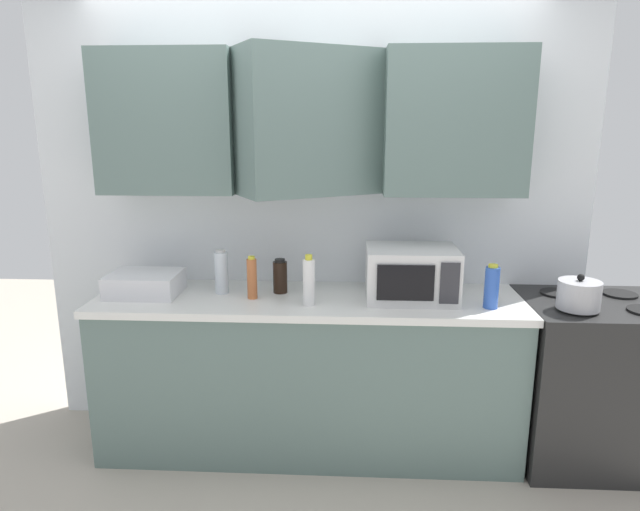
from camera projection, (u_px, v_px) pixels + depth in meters
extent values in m
cube|color=white|center=(312.00, 215.00, 3.24)|extent=(3.19, 0.06, 2.60)
cube|color=slate|center=(169.00, 123.00, 2.98)|extent=(0.73, 0.33, 0.75)
cube|color=slate|center=(309.00, 123.00, 2.90)|extent=(0.80, 0.65, 0.75)
cube|color=slate|center=(454.00, 123.00, 2.90)|extent=(0.73, 0.33, 0.75)
cube|color=slate|center=(309.00, 376.00, 3.12)|extent=(2.29, 0.60, 0.86)
cube|color=white|center=(308.00, 300.00, 3.02)|extent=(2.32, 0.63, 0.04)
cube|color=black|center=(590.00, 381.00, 3.02)|extent=(0.76, 0.64, 0.90)
cylinder|color=black|center=(577.00, 310.00, 2.79)|extent=(0.18, 0.18, 0.01)
cylinder|color=black|center=(557.00, 293.00, 3.06)|extent=(0.18, 0.18, 0.01)
cylinder|color=black|center=(620.00, 294.00, 3.04)|extent=(0.18, 0.18, 0.01)
cylinder|color=#B2B2B7|center=(579.00, 295.00, 2.77)|extent=(0.21, 0.21, 0.14)
sphere|color=black|center=(581.00, 278.00, 2.75)|extent=(0.04, 0.04, 0.04)
cube|color=silver|center=(411.00, 273.00, 2.95)|extent=(0.48, 0.36, 0.28)
cube|color=black|center=(406.00, 283.00, 2.78)|extent=(0.29, 0.01, 0.18)
cube|color=#2D2D33|center=(450.00, 283.00, 2.77)|extent=(0.10, 0.01, 0.21)
cube|color=silver|center=(145.00, 284.00, 3.05)|extent=(0.38, 0.30, 0.12)
cylinder|color=#2D56B7|center=(492.00, 288.00, 2.81)|extent=(0.07, 0.07, 0.21)
cylinder|color=yellow|center=(493.00, 266.00, 2.78)|extent=(0.05, 0.05, 0.02)
cylinder|color=black|center=(280.00, 277.00, 3.07)|extent=(0.08, 0.08, 0.18)
cylinder|color=black|center=(280.00, 260.00, 3.05)|extent=(0.06, 0.06, 0.02)
cylinder|color=white|center=(309.00, 282.00, 2.85)|extent=(0.06, 0.06, 0.24)
cylinder|color=yellow|center=(309.00, 257.00, 2.82)|extent=(0.04, 0.04, 0.03)
cylinder|color=silver|center=(221.00, 273.00, 3.05)|extent=(0.08, 0.08, 0.23)
cylinder|color=silver|center=(221.00, 251.00, 3.03)|extent=(0.05, 0.05, 0.02)
cylinder|color=#BC6638|center=(252.00, 279.00, 2.96)|extent=(0.05, 0.05, 0.22)
cylinder|color=yellow|center=(251.00, 258.00, 2.93)|extent=(0.04, 0.04, 0.02)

